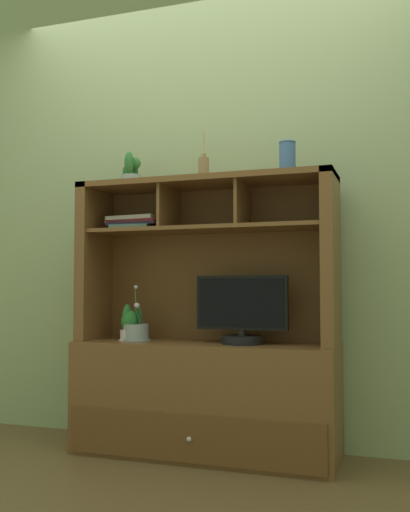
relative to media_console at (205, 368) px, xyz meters
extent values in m
cube|color=brown|center=(0.00, -0.01, -0.45)|extent=(6.00, 6.00, 0.02)
cube|color=#90A270|center=(0.00, 0.24, 0.96)|extent=(6.00, 0.02, 2.80)
cube|color=brown|center=(0.00, -0.01, -0.15)|extent=(1.34, 0.43, 0.57)
cube|color=brown|center=(0.00, -0.23, -0.30)|extent=(1.29, 0.01, 0.23)
sphere|color=silver|center=(0.00, -0.24, -0.30)|extent=(0.02, 0.02, 0.02)
cube|color=brown|center=(-0.64, -0.01, 0.55)|extent=(0.06, 0.34, 0.84)
cube|color=brown|center=(0.64, -0.01, 0.55)|extent=(0.06, 0.34, 0.84)
cube|color=brown|center=(0.00, 0.15, 0.54)|extent=(1.28, 0.02, 0.81)
cube|color=brown|center=(0.00, -0.01, 0.96)|extent=(1.34, 0.34, 0.03)
cube|color=brown|center=(0.00, -0.01, 0.72)|extent=(1.22, 0.31, 0.02)
cube|color=brown|center=(-0.20, -0.01, 0.84)|extent=(0.02, 0.29, 0.22)
cube|color=brown|center=(0.20, -0.01, 0.84)|extent=(0.02, 0.29, 0.22)
cylinder|color=black|center=(0.20, -0.04, 0.15)|extent=(0.21, 0.21, 0.04)
cylinder|color=black|center=(0.20, -0.04, 0.19)|extent=(0.04, 0.04, 0.03)
cube|color=black|center=(0.20, -0.04, 0.34)|extent=(0.47, 0.03, 0.27)
cube|color=black|center=(0.20, -0.05, 0.34)|extent=(0.44, 0.00, 0.24)
cylinder|color=#8D999B|center=(-0.38, -0.03, 0.18)|extent=(0.14, 0.14, 0.09)
cylinder|color=#8D999B|center=(-0.38, -0.03, 0.14)|extent=(0.16, 0.16, 0.01)
cylinder|color=#4C6B38|center=(-0.38, -0.03, 0.32)|extent=(0.02, 0.01, 0.20)
sphere|color=silver|center=(-0.37, -0.04, 0.32)|extent=(0.03, 0.03, 0.03)
sphere|color=silver|center=(-0.38, -0.03, 0.42)|extent=(0.02, 0.02, 0.02)
ellipsoid|color=#275C30|center=(-0.36, -0.04, 0.25)|extent=(0.04, 0.05, 0.11)
ellipsoid|color=#275C30|center=(-0.36, -0.02, 0.25)|extent=(0.04, 0.05, 0.12)
cylinder|color=silver|center=(-0.41, -0.05, 0.16)|extent=(0.09, 0.09, 0.06)
cylinder|color=silver|center=(-0.41, -0.05, 0.14)|extent=(0.11, 0.11, 0.01)
ellipsoid|color=#286A2B|center=(-0.40, -0.05, 0.24)|extent=(0.07, 0.06, 0.10)
ellipsoid|color=#286A2B|center=(-0.42, -0.03, 0.22)|extent=(0.05, 0.07, 0.10)
ellipsoid|color=#286A2B|center=(-0.42, -0.05, 0.26)|extent=(0.05, 0.07, 0.14)
ellipsoid|color=#286A2B|center=(-0.41, -0.06, 0.24)|extent=(0.07, 0.05, 0.10)
cube|color=#4F6F61|center=(-0.40, -0.02, 0.74)|extent=(0.23, 0.18, 0.02)
cube|color=#312D4E|center=(-0.39, -0.02, 0.75)|extent=(0.30, 0.16, 0.02)
cube|color=#A62B3A|center=(-0.39, -0.02, 0.77)|extent=(0.32, 0.18, 0.01)
cube|color=gray|center=(-0.39, -0.02, 0.78)|extent=(0.30, 0.21, 0.02)
cylinder|color=olive|center=(0.00, -0.03, 1.03)|extent=(0.06, 0.06, 0.11)
cylinder|color=olive|center=(0.00, -0.03, 1.10)|extent=(0.03, 0.03, 0.02)
cylinder|color=tan|center=(0.00, -0.03, 1.16)|extent=(0.00, 0.02, 0.14)
cylinder|color=tan|center=(0.00, -0.02, 1.16)|extent=(0.02, 0.00, 0.15)
cylinder|color=tan|center=(0.00, -0.03, 1.16)|extent=(0.00, 0.04, 0.14)
cylinder|color=tan|center=(0.00, -0.03, 1.16)|extent=(0.02, 0.00, 0.14)
cylinder|color=#8F9C92|center=(-0.44, 0.01, 1.00)|extent=(0.11, 0.11, 0.05)
cylinder|color=#8F9C92|center=(-0.44, 0.01, 0.98)|extent=(0.12, 0.12, 0.01)
ellipsoid|color=#29632A|center=(-0.41, 0.01, 1.09)|extent=(0.07, 0.05, 0.07)
ellipsoid|color=#29632A|center=(-0.44, 0.04, 1.05)|extent=(0.06, 0.04, 0.12)
ellipsoid|color=#29632A|center=(-0.45, 0.01, 1.05)|extent=(0.07, 0.04, 0.08)
ellipsoid|color=#29632A|center=(-0.43, -0.02, 1.09)|extent=(0.05, 0.05, 0.12)
cylinder|color=#3C6193|center=(0.44, -0.02, 1.05)|extent=(0.08, 0.08, 0.15)
torus|color=#3C6193|center=(0.44, -0.02, 1.13)|extent=(0.08, 0.08, 0.01)
camera|label=1|loc=(0.99, -2.87, 0.42)|focal=41.24mm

